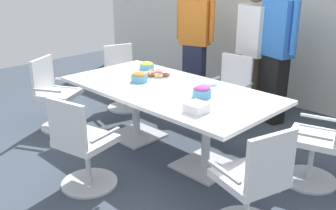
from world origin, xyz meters
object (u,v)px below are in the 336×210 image
(person_standing_1, at_px, (252,49))
(snack_bowl_candy_mix, at_px, (202,92))
(office_chair_1, at_px, (319,144))
(donut_platter, at_px, (158,74))
(office_chair_3, at_px, (124,81))
(office_chair_4, at_px, (56,98))
(plate_stack, at_px, (209,83))
(office_chair_0, at_px, (253,187))
(conference_table, at_px, (168,99))
(snack_bowl_chips_yellow, at_px, (147,65))
(person_standing_2, at_px, (277,49))
(office_chair_5, at_px, (82,148))
(person_standing_0, at_px, (195,39))
(napkin_pile, at_px, (196,108))
(office_chair_2, at_px, (229,95))
(snack_bowl_pretzels, at_px, (139,77))

(person_standing_1, bearing_deg, snack_bowl_candy_mix, 122.45)
(office_chair_1, distance_m, donut_platter, 1.97)
(donut_platter, bearing_deg, office_chair_3, 164.18)
(office_chair_4, xyz_separation_m, plate_stack, (1.74, 0.94, 0.36))
(office_chair_0, height_order, office_chair_4, same)
(conference_table, xyz_separation_m, person_standing_1, (-0.03, 1.66, 0.29))
(office_chair_0, xyz_separation_m, snack_bowl_chips_yellow, (-2.21, 0.92, 0.39))
(office_chair_0, bearing_deg, snack_bowl_chips_yellow, 83.27)
(office_chair_3, bearing_deg, person_standing_1, 141.54)
(conference_table, bearing_deg, office_chair_4, -160.27)
(conference_table, distance_m, person_standing_2, 1.69)
(office_chair_5, height_order, snack_bowl_candy_mix, office_chair_5)
(plate_stack, bearing_deg, donut_platter, -168.09)
(snack_bowl_candy_mix, bearing_deg, person_standing_0, 133.00)
(donut_platter, bearing_deg, person_standing_1, 74.16)
(office_chair_3, height_order, person_standing_0, person_standing_0)
(snack_bowl_chips_yellow, bearing_deg, person_standing_2, 48.29)
(snack_bowl_candy_mix, bearing_deg, napkin_pile, -56.54)
(office_chair_2, bearing_deg, office_chair_3, 14.75)
(napkin_pile, bearing_deg, snack_bowl_candy_mix, 123.46)
(conference_table, distance_m, office_chair_3, 1.58)
(snack_bowl_chips_yellow, distance_m, napkin_pile, 1.61)
(office_chair_5, bearing_deg, office_chair_2, 76.84)
(office_chair_4, distance_m, person_standing_2, 2.89)
(person_standing_1, bearing_deg, office_chair_2, 111.33)
(person_standing_0, bearing_deg, office_chair_5, 92.74)
(conference_table, height_order, office_chair_3, office_chair_3)
(person_standing_2, relative_size, snack_bowl_candy_mix, 9.77)
(conference_table, xyz_separation_m, office_chair_0, (1.47, -0.56, -0.22))
(conference_table, relative_size, snack_bowl_chips_yellow, 13.13)
(plate_stack, relative_size, napkin_pile, 1.02)
(conference_table, bearing_deg, snack_bowl_chips_yellow, 153.73)
(office_chair_4, distance_m, snack_bowl_chips_yellow, 1.23)
(office_chair_2, distance_m, office_chair_3, 1.59)
(napkin_pile, bearing_deg, office_chair_0, -15.52)
(office_chair_2, bearing_deg, office_chair_0, 125.50)
(office_chair_5, height_order, person_standing_1, person_standing_1)
(snack_bowl_candy_mix, xyz_separation_m, donut_platter, (-0.89, 0.24, -0.04))
(person_standing_2, relative_size, snack_bowl_pretzels, 9.80)
(snack_bowl_chips_yellow, distance_m, plate_stack, 0.99)
(office_chair_1, distance_m, snack_bowl_candy_mix, 1.22)
(office_chair_5, bearing_deg, snack_bowl_candy_mix, 54.75)
(office_chair_5, xyz_separation_m, napkin_pile, (0.72, 0.76, 0.39))
(person_standing_0, height_order, donut_platter, person_standing_0)
(office_chair_4, bearing_deg, plate_stack, 89.49)
(person_standing_0, xyz_separation_m, person_standing_1, (1.01, 0.03, -0.01))
(office_chair_2, relative_size, office_chair_5, 1.00)
(office_chair_0, xyz_separation_m, office_chair_4, (-2.96, 0.02, 0.00))
(office_chair_2, height_order, person_standing_1, person_standing_1)
(person_standing_2, bearing_deg, office_chair_3, 47.09)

